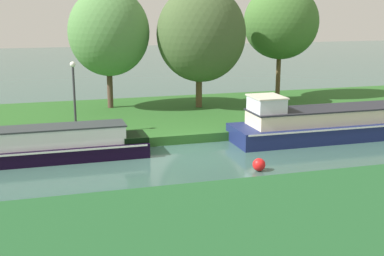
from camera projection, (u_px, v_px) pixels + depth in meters
The scene contains 11 objects.
ground_plane at pixel (195, 157), 20.47m from camera, with size 120.00×120.00×0.00m, color #365850.
riverbank_far at pixel (157, 117), 26.96m from camera, with size 72.00×10.00×0.40m, color #295C22.
riverbank_near at pixel (305, 254), 12.01m from camera, with size 72.00×10.00×0.40m, color #1E5127.
navy_barge at pixel (337, 123), 23.36m from camera, with size 10.30×2.40×2.09m.
black_narrowboat at pixel (14, 147), 19.58m from camera, with size 10.26×1.70×2.02m.
willow_tree_left at pixel (109, 32), 27.09m from camera, with size 4.27×3.93×6.43m.
willow_tree_centre at pixel (202, 34), 27.29m from camera, with size 4.80×3.96×6.54m.
willow_tree_right at pixel (281, 22), 30.18m from camera, with size 4.52×3.72×6.70m.
lamp_post at pixel (74, 90), 21.98m from camera, with size 0.24×0.24×3.17m.
mooring_post_near at pixel (297, 115), 24.29m from camera, with size 0.18×0.18×0.89m, color #46372D.
channel_buoy at pixel (259, 165), 18.70m from camera, with size 0.47×0.47×0.47m, color red.
Camera 1 is at (-5.63, -18.83, 5.82)m, focal length 48.32 mm.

